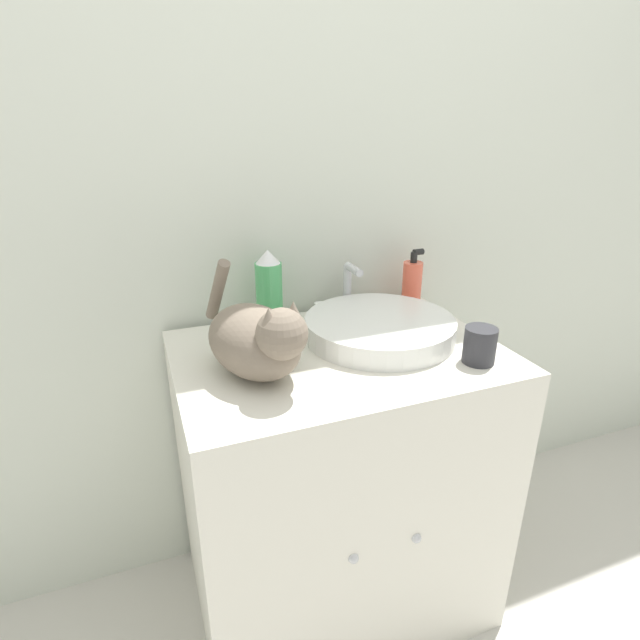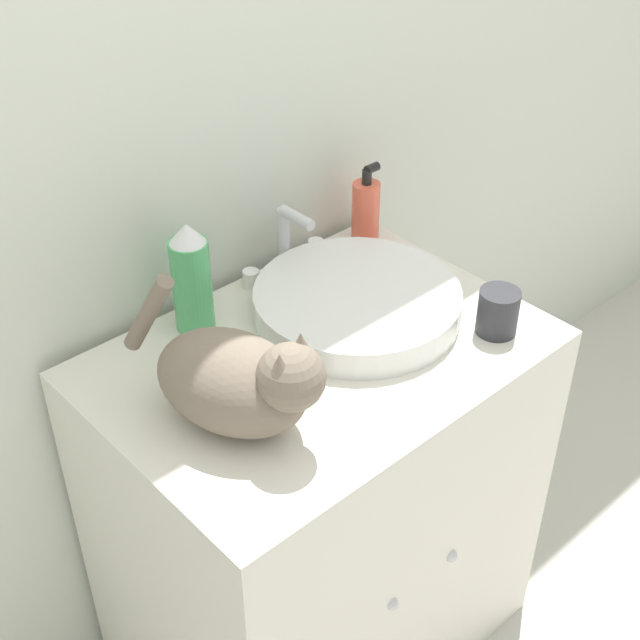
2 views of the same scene
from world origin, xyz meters
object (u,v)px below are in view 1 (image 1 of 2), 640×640
spray_bottle (269,290)px  cup (480,345)px  cat (257,339)px  soap_bottle (412,283)px

spray_bottle → cup: (0.39, -0.38, -0.06)m
cat → soap_bottle: size_ratio=2.16×
cat → spray_bottle: cat is taller
spray_bottle → cup: 0.55m
cat → spray_bottle: (0.10, 0.26, 0.02)m
cat → spray_bottle: size_ratio=1.75×
cat → cup: bearing=58.7°
soap_bottle → cup: bearing=-97.2°
cat → cup: 0.51m
soap_bottle → cup: size_ratio=2.02×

